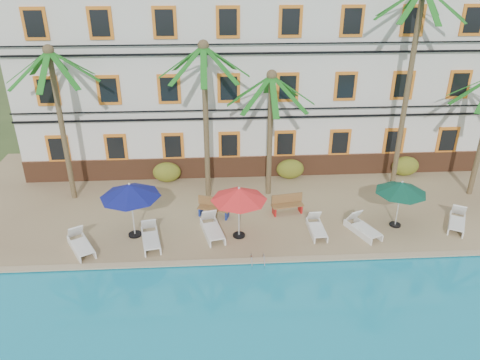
{
  "coord_description": "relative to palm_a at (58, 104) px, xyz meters",
  "views": [
    {
      "loc": [
        -2.32,
        -16.29,
        11.59
      ],
      "look_at": [
        -1.16,
        3.0,
        2.0
      ],
      "focal_mm": 35.0,
      "sensor_mm": 36.0,
      "label": 1
    }
  ],
  "objects": [
    {
      "name": "lounger_a",
      "position": [
        1.48,
        -4.7,
        -4.6
      ],
      "size": [
        1.53,
        1.98,
        0.9
      ],
      "color": "white",
      "rests_on": "pool_deck"
    },
    {
      "name": "umbrella_green",
      "position": [
        15.31,
        -3.61,
        -2.95
      ],
      "size": [
        2.27,
        2.27,
        2.27
      ],
      "color": "black",
      "rests_on": "pool_deck"
    },
    {
      "name": "palm_c",
      "position": [
        9.88,
        -0.15,
        -0.72
      ],
      "size": [
        4.14,
        4.14,
        6.39
      ],
      "color": "brown",
      "rests_on": "pool_deck"
    },
    {
      "name": "palm_d",
      "position": [
        16.52,
        0.2,
        1.44
      ],
      "size": [
        4.14,
        4.14,
        10.14
      ],
      "color": "brown",
      "rests_on": "pool_deck"
    },
    {
      "name": "hotel_building",
      "position": [
        9.47,
        4.93,
        0.24
      ],
      "size": [
        25.4,
        6.44,
        10.22
      ],
      "color": "silver",
      "rests_on": "pool_deck"
    },
    {
      "name": "palm_a",
      "position": [
        0.0,
        0.0,
        0.0
      ],
      "size": [
        4.14,
        4.14,
        7.6
      ],
      "color": "brown",
      "rests_on": "pool_deck"
    },
    {
      "name": "umbrella_blue",
      "position": [
        3.57,
        -3.73,
        -2.68
      ],
      "size": [
        2.59,
        2.59,
        2.59
      ],
      "color": "black",
      "rests_on": "pool_deck"
    },
    {
      "name": "shrub_mid",
      "position": [
        11.27,
        1.55,
        -4.34
      ],
      "size": [
        1.5,
        0.9,
        1.1
      ],
      "primitive_type": "ellipsoid",
      "color": "#215217",
      "rests_on": "pool_deck"
    },
    {
      "name": "lounger_b",
      "position": [
        4.34,
        -4.38,
        -4.59
      ],
      "size": [
        1.06,
        2.03,
        0.91
      ],
      "color": "white",
      "rests_on": "pool_deck"
    },
    {
      "name": "lounger_c",
      "position": [
        6.97,
        -3.83,
        -4.58
      ],
      "size": [
        1.15,
        2.11,
        0.94
      ],
      "color": "white",
      "rests_on": "pool_deck"
    },
    {
      "name": "ground",
      "position": [
        9.47,
        -5.05,
        -5.14
      ],
      "size": [
        100.0,
        100.0,
        0.0
      ],
      "primitive_type": "plane",
      "color": "#384C23",
      "rests_on": "ground"
    },
    {
      "name": "bench_left",
      "position": [
        7.08,
        -2.24,
        -4.42
      ],
      "size": [
        1.57,
        0.93,
        0.93
      ],
      "color": "olive",
      "rests_on": "pool_deck"
    },
    {
      "name": "lounger_d",
      "position": [
        11.59,
        -3.96,
        -4.62
      ],
      "size": [
        0.67,
        1.75,
        0.82
      ],
      "color": "white",
      "rests_on": "pool_deck"
    },
    {
      "name": "lounger_e",
      "position": [
        13.61,
        -4.12,
        -4.6
      ],
      "size": [
        1.36,
        1.98,
        0.88
      ],
      "color": "white",
      "rests_on": "pool_deck"
    },
    {
      "name": "pool_deck",
      "position": [
        9.47,
        -0.05,
        -5.01
      ],
      "size": [
        30.0,
        12.0,
        0.25
      ],
      "primitive_type": "cube",
      "color": "tan",
      "rests_on": "ground"
    },
    {
      "name": "bench_right",
      "position": [
        10.54,
        -2.15,
        -4.42
      ],
      "size": [
        1.56,
        0.72,
        0.93
      ],
      "color": "olive",
      "rests_on": "pool_deck"
    },
    {
      "name": "pool_coping",
      "position": [
        9.47,
        -5.95,
        -4.86
      ],
      "size": [
        30.0,
        0.35,
        0.06
      ],
      "primitive_type": "cube",
      "color": "tan",
      "rests_on": "pool_deck"
    },
    {
      "name": "shrub_left",
      "position": [
        4.58,
        1.55,
        -4.34
      ],
      "size": [
        1.5,
        0.9,
        1.1
      ],
      "primitive_type": "ellipsoid",
      "color": "#215217",
      "rests_on": "pool_deck"
    },
    {
      "name": "umbrella_red",
      "position": [
        8.14,
        -4.06,
        -2.82
      ],
      "size": [
        2.42,
        2.42,
        2.43
      ],
      "color": "black",
      "rests_on": "pool_deck"
    },
    {
      "name": "palm_b",
      "position": [
        6.79,
        -0.18,
        0.09
      ],
      "size": [
        4.14,
        4.14,
        7.76
      ],
      "color": "brown",
      "rests_on": "pool_deck"
    },
    {
      "name": "lounger_f",
      "position": [
        18.05,
        -3.86,
        -4.6
      ],
      "size": [
        1.47,
        1.94,
        0.87
      ],
      "color": "white",
      "rests_on": "pool_deck"
    },
    {
      "name": "shrub_right",
      "position": [
        17.68,
        1.55,
        -4.34
      ],
      "size": [
        1.5,
        0.9,
        1.1
      ],
      "primitive_type": "ellipsoid",
      "color": "#215217",
      "rests_on": "pool_deck"
    },
    {
      "name": "pool_ladder",
      "position": [
        8.77,
        -6.05,
        -4.89
      ],
      "size": [
        0.54,
        0.74,
        0.74
      ],
      "color": "silver",
      "rests_on": "ground"
    }
  ]
}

